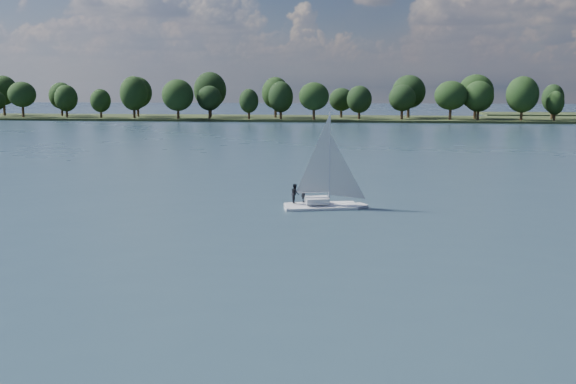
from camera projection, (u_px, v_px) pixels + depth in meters
The scene contains 4 objects.
ground at pixel (353, 150), 117.57m from camera, with size 700.00×700.00×0.00m, color #233342.
far_shore at pixel (360, 120), 227.31m from camera, with size 660.00×40.00×1.50m, color black.
sailboat at pixel (321, 181), 60.07m from camera, with size 7.52×3.83×9.53m.
treeline at pixel (318, 97), 224.46m from camera, with size 562.69×73.60×18.39m.
Camera 1 is at (2.22, -17.87, 11.34)m, focal length 40.00 mm.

